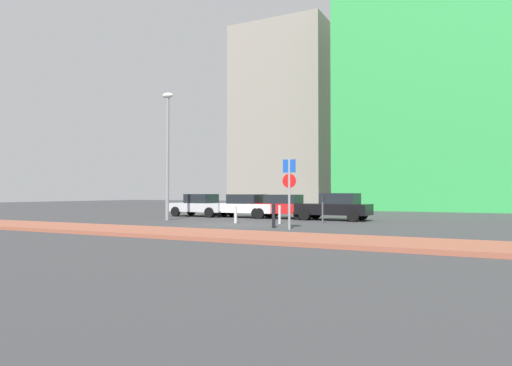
# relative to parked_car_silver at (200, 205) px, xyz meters

# --- Properties ---
(ground_plane) EXTENTS (120.00, 120.00, 0.00)m
(ground_plane) POSITION_rel_parked_car_silver_xyz_m (5.57, -5.53, -0.74)
(ground_plane) COLOR #38383A
(sidewalk_brick) EXTENTS (40.00, 3.01, 0.14)m
(sidewalk_brick) POSITION_rel_parked_car_silver_xyz_m (5.57, -11.15, -0.67)
(sidewalk_brick) COLOR #93513D
(sidewalk_brick) RESTS_ON ground
(parked_car_silver) EXTENTS (3.99, 2.01, 1.47)m
(parked_car_silver) POSITION_rel_parked_car_silver_xyz_m (0.00, 0.00, 0.00)
(parked_car_silver) COLOR #B7BABF
(parked_car_silver) RESTS_ON ground
(parked_car_white) EXTENTS (4.61, 2.22, 1.45)m
(parked_car_white) POSITION_rel_parked_car_silver_xyz_m (3.23, 0.25, -0.00)
(parked_car_white) COLOR white
(parked_car_white) RESTS_ON ground
(parked_car_red) EXTENTS (3.99, 2.00, 1.44)m
(parked_car_red) POSITION_rel_parked_car_silver_xyz_m (5.79, 0.27, 0.01)
(parked_car_red) COLOR red
(parked_car_red) RESTS_ON ground
(parked_car_black) EXTENTS (4.18, 2.04, 1.53)m
(parked_car_black) POSITION_rel_parked_car_silver_xyz_m (9.13, -0.08, 0.03)
(parked_car_black) COLOR black
(parked_car_black) RESTS_ON ground
(parking_sign_post) EXTENTS (0.60, 0.10, 2.97)m
(parking_sign_post) POSITION_rel_parked_car_silver_xyz_m (9.28, -7.11, 1.13)
(parking_sign_post) COLOR gray
(parking_sign_post) RESTS_ON ground
(parking_meter) EXTENTS (0.18, 0.14, 1.40)m
(parking_meter) POSITION_rel_parked_car_silver_xyz_m (9.47, -3.34, 0.17)
(parking_meter) COLOR #4C4C51
(parking_meter) RESTS_ON ground
(street_lamp) EXTENTS (0.70, 0.36, 7.23)m
(street_lamp) POSITION_rel_parked_car_silver_xyz_m (0.62, -4.24, 3.49)
(street_lamp) COLOR gray
(street_lamp) RESTS_ON ground
(traffic_bollard_near) EXTENTS (0.13, 0.13, 0.93)m
(traffic_bollard_near) POSITION_rel_parked_car_silver_xyz_m (7.54, -4.21, -0.28)
(traffic_bollard_near) COLOR #B7B7BC
(traffic_bollard_near) RESTS_ON ground
(traffic_bollard_mid) EXTENTS (0.15, 0.15, 1.08)m
(traffic_bollard_mid) POSITION_rel_parked_car_silver_xyz_m (8.33, -6.62, -0.20)
(traffic_bollard_mid) COLOR black
(traffic_bollard_mid) RESTS_ON ground
(traffic_bollard_far) EXTENTS (0.16, 0.16, 0.87)m
(traffic_bollard_far) POSITION_rel_parked_car_silver_xyz_m (5.27, -4.61, -0.31)
(traffic_bollard_far) COLOR #B7B7BC
(traffic_bollard_far) RESTS_ON ground
(building_colorful_midrise) EXTENTS (19.85, 16.86, 23.67)m
(building_colorful_midrise) POSITION_rel_parked_car_silver_xyz_m (14.33, 22.62, 11.09)
(building_colorful_midrise) COLOR green
(building_colorful_midrise) RESTS_ON ground
(building_under_construction) EXTENTS (11.83, 10.60, 22.30)m
(building_under_construction) POSITION_rel_parked_car_silver_xyz_m (-5.69, 28.28, 10.41)
(building_under_construction) COLOR gray
(building_under_construction) RESTS_ON ground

